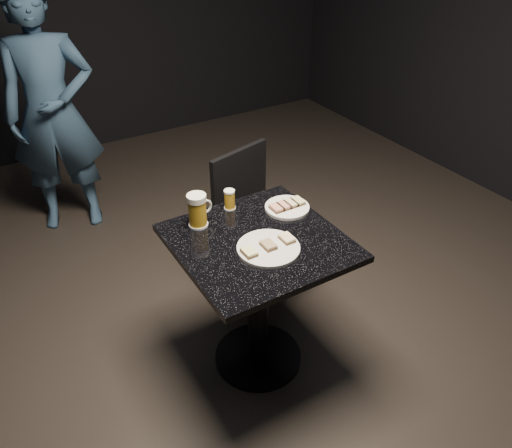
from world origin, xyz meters
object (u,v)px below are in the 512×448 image
object	(u,v)px
plate_small	(287,207)
plate_large	(268,248)
table	(258,282)
beer_mug	(198,210)
beer_tumbler	(230,200)
patron	(52,114)
chair	(255,217)

from	to	relation	value
plate_small	plate_large	bearing A→B (deg)	-137.61
table	plate_large	bearing A→B (deg)	-90.81
beer_mug	beer_tumbler	distance (m)	0.20
beer_mug	beer_tumbler	bearing A→B (deg)	15.71
plate_small	table	xyz separation A→B (m)	(-0.25, -0.14, -0.25)
patron	table	bearing A→B (deg)	-58.34
plate_small	table	size ratio (longest dim) A/B	0.28
patron	beer_mug	distance (m)	1.59
chair	beer_mug	bearing A→B (deg)	-149.87
plate_small	patron	distance (m)	1.80
plate_large	patron	size ratio (longest dim) A/B	0.16
beer_mug	plate_small	bearing A→B (deg)	-12.24
patron	beer_tumbler	world-z (taller)	patron
plate_small	chair	distance (m)	0.44
patron	table	distance (m)	1.88
plate_large	chair	xyz separation A→B (m)	(0.28, 0.58, -0.26)
plate_large	patron	distance (m)	1.94
plate_small	table	distance (m)	0.38
patron	beer_mug	xyz separation A→B (m)	(0.29, -1.57, 0.02)
plate_small	patron	world-z (taller)	patron
table	beer_mug	xyz separation A→B (m)	(-0.17, 0.24, 0.32)
beer_tumbler	plate_large	bearing A→B (deg)	-92.81
plate_small	patron	size ratio (longest dim) A/B	0.13
plate_large	patron	xyz separation A→B (m)	(-0.46, 1.89, 0.06)
patron	chair	world-z (taller)	patron
patron	chair	size ratio (longest dim) A/B	1.87
plate_small	patron	bearing A→B (deg)	113.05
plate_large	beer_tumbler	distance (m)	0.37
beer_mug	chair	world-z (taller)	beer_mug
beer_mug	table	bearing A→B (deg)	-54.00
plate_large	beer_tumbler	xyz separation A→B (m)	(0.02, 0.37, 0.04)
patron	plate_large	bearing A→B (deg)	-58.97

